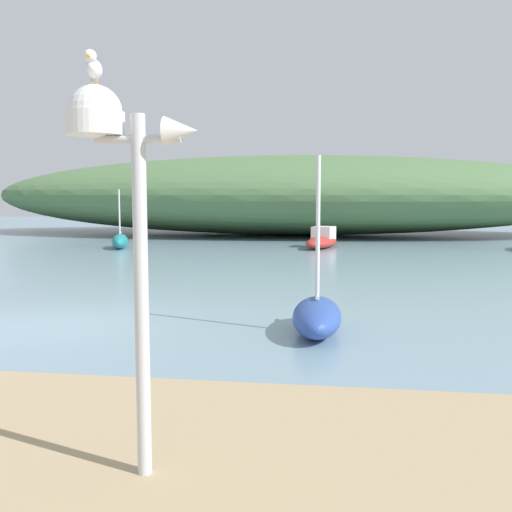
{
  "coord_description": "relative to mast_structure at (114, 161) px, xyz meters",
  "views": [
    {
      "loc": [
        5.62,
        -10.58,
        2.57
      ],
      "look_at": [
        3.36,
        5.06,
        0.94
      ],
      "focal_mm": 40.41,
      "sensor_mm": 36.0,
      "label": 1
    }
  ],
  "objects": [
    {
      "name": "sailboat_inner_mooring",
      "position": [
        -8.95,
        22.77,
        -2.49
      ],
      "size": [
        1.53,
        2.74,
        2.93
      ],
      "color": "teal",
      "rests_on": "ground"
    },
    {
      "name": "mast_structure",
      "position": [
        0.0,
        0.0,
        0.0
      ],
      "size": [
        1.1,
        0.47,
        3.28
      ],
      "color": "silver",
      "rests_on": "beach_sand"
    },
    {
      "name": "sailboat_far_left",
      "position": [
        1.45,
        6.11,
        -2.51
      ],
      "size": [
        0.96,
        2.43,
        3.32
      ],
      "color": "#2D4C9E",
      "rests_on": "ground"
    },
    {
      "name": "seagull_on_radar",
      "position": [
        -0.15,
        -0.02,
        0.75
      ],
      "size": [
        0.16,
        0.36,
        0.25
      ],
      "color": "orange",
      "rests_on": "mast_structure"
    },
    {
      "name": "distant_hill",
      "position": [
        -1.55,
        34.93,
        -0.19
      ],
      "size": [
        41.65,
        15.02,
        5.33
      ],
      "primitive_type": "ellipsoid",
      "color": "#517547",
      "rests_on": "ground"
    },
    {
      "name": "ground_plane",
      "position": [
        -3.78,
        6.02,
        -2.86
      ],
      "size": [
        120.0,
        120.0,
        0.0
      ],
      "primitive_type": "plane",
      "color": "#7A99A8"
    },
    {
      "name": "motorboat_centre_water",
      "position": [
        1.01,
        24.52,
        -2.46
      ],
      "size": [
        2.06,
        3.88,
        1.07
      ],
      "color": "#B72D28",
      "rests_on": "ground"
    }
  ]
}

